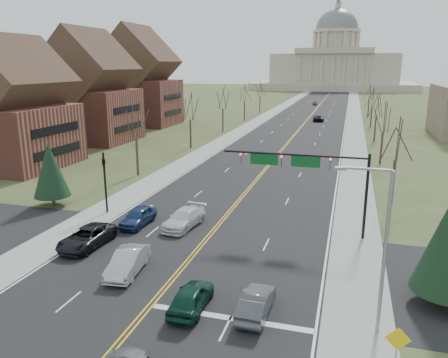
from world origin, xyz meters
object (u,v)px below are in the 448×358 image
Objects in this scene: car_sb_inner_lead at (128,262)px; warn_sign at (397,345)px; signal_mast at (305,167)px; car_sb_outer_second at (138,217)px; car_sb_inner_second at (184,218)px; car_far_nb at (318,118)px; car_nb_outer_lead at (256,302)px; car_nb_inner_lead at (191,297)px; signal_left at (105,176)px; street_light at (380,241)px; car_far_sb at (315,103)px; car_sb_outer_lead at (87,237)px.

warn_sign is at bearing -27.86° from car_sb_inner_lead.
signal_mast is at bearing 109.07° from warn_sign.
signal_mast is 15.41m from car_sb_outer_second.
warn_sign is 0.58× the size of car_sb_inner_lead.
signal_mast is at bearing 16.48° from car_sb_inner_second.
car_nb_outer_lead is at bearing 85.78° from car_far_nb.
signal_mast is at bearing -109.90° from car_nb_inner_lead.
car_sb_outer_second is (4.54, -2.32, -2.91)m from signal_left.
street_light reaches higher than car_far_nb.
car_sb_outer_second is at bearing -170.86° from signal_mast.
car_far_sb is at bearing -90.60° from car_far_nb.
signal_left is 30.57m from warn_sign.
car_far_sb is (-7.90, 138.92, -0.04)m from car_nb_outer_lead.
car_sb_inner_second is at bearing 135.72° from warn_sign.
car_far_sb is at bearing 96.04° from warn_sign.
warn_sign is 0.51× the size of car_sb_outer_lead.
car_nb_inner_lead is (-4.93, -14.20, -4.98)m from signal_mast.
signal_mast is 11.50m from car_sb_inner_second.
street_light is at bearing -12.34° from car_sb_outer_lead.
car_sb_outer_lead is (-14.95, 5.83, 0.04)m from car_nb_outer_lead.
car_sb_inner_second is at bearing -95.86° from car_far_sb.
car_sb_inner_lead is (-5.84, 3.18, 0.04)m from car_nb_inner_lead.
signal_mast is at bearing -0.00° from signal_left.
car_sb_inner_lead is at bearing 171.22° from street_light.
signal_mast is 14.58m from car_nb_outer_lead.
car_sb_inner_lead is at bearing 158.89° from warn_sign.
car_sb_inner_second is (0.52, 9.41, -0.02)m from car_sb_inner_lead.
car_sb_inner_second is at bearing -171.07° from signal_mast.
car_nb_inner_lead is 0.91× the size of car_sb_inner_lead.
signal_mast is 15.83m from car_nb_inner_lead.
car_far_sb is (-15.10, 142.79, -1.31)m from warn_sign.
street_light is at bearing -176.83° from car_nb_inner_lead.
car_sb_outer_lead is 1.02× the size of car_sb_inner_second.
car_far_sb is (5.36, 127.59, -0.10)m from car_sb_outer_second.
car_nb_inner_lead is at bearing -59.53° from car_sb_inner_second.
warn_sign reaches higher than car_sb_outer_second.
car_far_nb is (14.51, 78.75, -2.94)m from signal_left.
car_nb_outer_lead is at bearing -172.45° from car_nb_inner_lead.
car_nb_inner_lead is at bearing -35.31° from car_sb_inner_lead.
warn_sign is at bearing -36.73° from car_sb_inner_second.
car_nb_inner_lead is at bearing -27.21° from car_sb_outer_lead.
street_light is 1.65× the size of car_far_nb.
signal_left is at bearing 144.98° from warn_sign.
signal_mast is 2.02× the size of signal_left.
car_far_nb is at bearing 93.41° from car_sb_inner_second.
car_far_sb is at bearing 97.01° from car_sb_inner_second.
car_sb_inner_lead is at bearing 79.70° from car_far_nb.
signal_left is 14.02m from car_sb_inner_lead.
car_sb_outer_lead is (2.85, -7.82, -2.93)m from signal_left.
car_far_nb is (11.66, 86.57, -0.01)m from car_sb_outer_lead.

